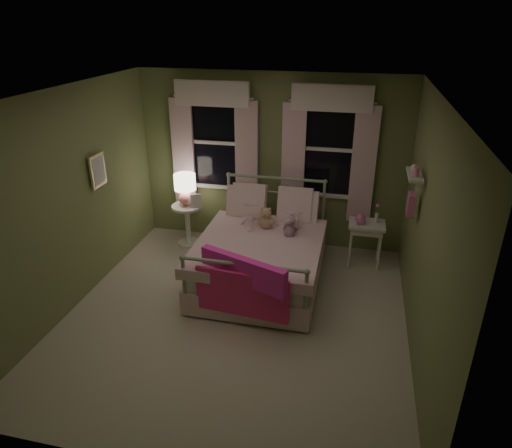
% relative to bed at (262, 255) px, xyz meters
% --- Properties ---
extents(room_shell, '(4.20, 4.20, 4.20)m').
position_rel_bed_xyz_m(room_shell, '(-0.13, -0.87, 0.92)').
color(room_shell, beige).
rests_on(room_shell, ground).
extents(bed, '(1.58, 2.04, 1.18)m').
position_rel_bed_xyz_m(bed, '(0.00, 0.00, 0.00)').
color(bed, white).
rests_on(bed, ground).
extents(pink_throw, '(1.10, 0.48, 0.71)m').
position_rel_bed_xyz_m(pink_throw, '(0.00, -1.03, 0.23)').
color(pink_throw, '#F730B6').
rests_on(pink_throw, bed).
extents(child_left, '(0.30, 0.24, 0.73)m').
position_rel_bed_xyz_m(child_left, '(-0.28, 0.42, 0.55)').
color(child_left, '#F7D1DD').
rests_on(child_left, bed).
extents(child_right, '(0.42, 0.35, 0.79)m').
position_rel_bed_xyz_m(child_right, '(0.28, 0.42, 0.58)').
color(child_right, '#F7D1DD').
rests_on(child_right, bed).
extents(book_left, '(0.23, 0.17, 0.26)m').
position_rel_bed_xyz_m(book_left, '(-0.28, 0.17, 0.58)').
color(book_left, beige).
rests_on(book_left, child_left).
extents(book_right, '(0.20, 0.12, 0.26)m').
position_rel_bed_xyz_m(book_right, '(0.28, 0.17, 0.54)').
color(book_right, beige).
rests_on(book_right, child_right).
extents(teddy_bear, '(0.24, 0.20, 0.32)m').
position_rel_bed_xyz_m(teddy_bear, '(0.00, 0.26, 0.41)').
color(teddy_bear, tan).
rests_on(teddy_bear, bed).
extents(nightstand_left, '(0.46, 0.46, 0.65)m').
position_rel_bed_xyz_m(nightstand_left, '(-1.35, 0.81, 0.03)').
color(nightstand_left, white).
rests_on(nightstand_left, ground).
extents(table_lamp, '(0.32, 0.32, 0.49)m').
position_rel_bed_xyz_m(table_lamp, '(-1.35, 0.81, 0.57)').
color(table_lamp, pink).
rests_on(table_lamp, nightstand_left).
extents(book_nightstand, '(0.21, 0.26, 0.02)m').
position_rel_bed_xyz_m(book_nightstand, '(-1.25, 0.73, 0.27)').
color(book_nightstand, beige).
rests_on(book_nightstand, nightstand_left).
extents(nightstand_right, '(0.50, 0.40, 0.64)m').
position_rel_bed_xyz_m(nightstand_right, '(1.34, 0.77, 0.17)').
color(nightstand_right, white).
rests_on(nightstand_right, ground).
extents(pink_toy, '(0.14, 0.19, 0.14)m').
position_rel_bed_xyz_m(pink_toy, '(1.24, 0.76, 0.32)').
color(pink_toy, pink).
rests_on(pink_toy, nightstand_right).
extents(bud_vase, '(0.06, 0.06, 0.28)m').
position_rel_bed_xyz_m(bud_vase, '(1.46, 0.82, 0.41)').
color(bud_vase, white).
rests_on(bud_vase, nightstand_right).
extents(window_left, '(1.34, 0.13, 1.96)m').
position_rel_bed_xyz_m(window_left, '(-0.98, 1.16, 1.24)').
color(window_left, black).
rests_on(window_left, room_shell).
extents(window_right, '(1.34, 0.13, 1.96)m').
position_rel_bed_xyz_m(window_right, '(0.72, 1.16, 1.24)').
color(window_right, black).
rests_on(window_right, room_shell).
extents(wall_shelf, '(0.15, 0.50, 0.60)m').
position_rel_bed_xyz_m(wall_shelf, '(1.76, -0.17, 1.14)').
color(wall_shelf, white).
rests_on(wall_shelf, room_shell).
extents(framed_picture, '(0.03, 0.32, 0.42)m').
position_rel_bed_xyz_m(framed_picture, '(-2.08, -0.27, 1.12)').
color(framed_picture, beige).
rests_on(framed_picture, room_shell).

